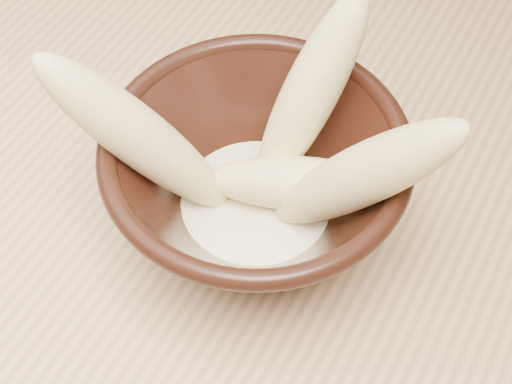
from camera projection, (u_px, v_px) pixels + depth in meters
table at (347, 223)px, 0.71m from camera, size 1.20×0.80×0.75m
bowl at (256, 184)px, 0.55m from camera, size 0.23×0.23×0.13m
milk_puddle at (256, 206)px, 0.58m from camera, size 0.13×0.13×0.02m
banana_upright at (310, 93)px, 0.54m from camera, size 0.08×0.14×0.17m
banana_left at (140, 138)px, 0.51m from camera, size 0.15×0.10×0.18m
banana_right at (360, 177)px, 0.49m from camera, size 0.15×0.06×0.18m
banana_across at (299, 183)px, 0.55m from camera, size 0.15×0.09×0.05m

